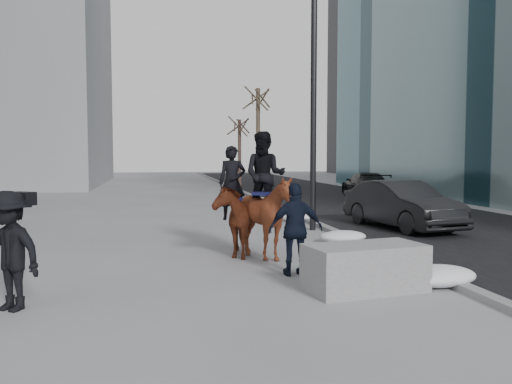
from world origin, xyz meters
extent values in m
plane|color=gray|center=(0.00, 0.00, 0.00)|extent=(120.00, 120.00, 0.00)
cube|color=black|center=(7.00, 10.00, 0.01)|extent=(8.00, 90.00, 0.01)
cube|color=gray|center=(3.00, 10.00, 0.06)|extent=(0.25, 90.00, 0.12)
cube|color=#949497|center=(1.37, -1.38, 0.39)|extent=(2.09, 1.29, 0.78)
imported|color=black|center=(5.37, 5.60, 0.74)|extent=(2.31, 4.66, 1.47)
imported|color=black|center=(8.97, 17.47, 0.66)|extent=(2.53, 4.79, 1.32)
imported|color=#501E10|center=(-0.33, 2.27, 0.81)|extent=(1.17, 2.03, 1.62)
imported|color=black|center=(-0.33, 2.42, 1.63)|extent=(0.67, 0.50, 1.69)
cube|color=#0E1034|center=(-0.33, 2.42, 1.28)|extent=(0.56, 0.63, 0.06)
imported|color=#4D1F0F|center=(0.30, 1.59, 0.91)|extent=(1.97, 2.08, 1.82)
imported|color=black|center=(0.30, 1.74, 1.83)|extent=(1.12, 1.01, 1.90)
cube|color=#0F1039|center=(0.30, 1.74, 1.43)|extent=(0.65, 0.70, 0.06)
imported|color=black|center=(0.53, -0.04, 0.88)|extent=(1.04, 0.44, 1.75)
cylinder|color=#EF5E0E|center=(0.48, 0.51, 1.15)|extent=(0.04, 0.18, 0.07)
imported|color=black|center=(-4.16, -1.49, 0.88)|extent=(1.30, 1.17, 1.75)
cube|color=black|center=(-4.01, -1.24, 1.62)|extent=(0.42, 0.38, 0.20)
cylinder|color=black|center=(2.60, 5.82, 4.50)|extent=(0.18, 0.18, 9.00)
ellipsoid|color=white|center=(2.70, -1.30, 0.18)|extent=(1.44, 0.92, 0.37)
ellipsoid|color=white|center=(2.70, 7.99, 0.15)|extent=(1.21, 0.77, 0.31)
ellipsoid|color=white|center=(2.70, 14.11, 0.16)|extent=(1.28, 0.81, 0.33)
ellipsoid|color=white|center=(2.70, 3.42, 0.16)|extent=(1.23, 0.78, 0.31)
camera|label=1|loc=(-2.05, -9.81, 2.28)|focal=38.00mm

